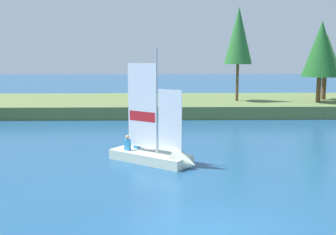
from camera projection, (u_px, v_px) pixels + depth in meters
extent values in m
plane|color=navy|center=(215.00, 235.00, 10.91)|extent=(200.00, 200.00, 0.00)
cube|color=#5B703D|center=(175.00, 104.00, 36.33)|extent=(80.00, 11.82, 1.03)
cylinder|color=brown|center=(237.00, 83.00, 34.55)|extent=(0.24, 0.24, 3.28)
cone|color=#286B2D|center=(239.00, 36.00, 33.91)|extent=(2.44, 2.44, 4.94)
cylinder|color=brown|center=(319.00, 90.00, 33.55)|extent=(0.38, 0.38, 2.21)
cone|color=#1E5B23|center=(321.00, 49.00, 33.01)|extent=(3.05, 3.05, 4.72)
cylinder|color=brown|center=(324.00, 84.00, 35.67)|extent=(0.41, 0.41, 2.88)
cone|color=#47893D|center=(326.00, 51.00, 35.20)|extent=(2.48, 2.48, 3.13)
cube|color=silver|center=(150.00, 157.00, 18.47)|extent=(4.06, 3.47, 0.46)
cone|color=silver|center=(186.00, 163.00, 17.36)|extent=(1.55, 1.61, 1.27)
cylinder|color=#B7B7BC|center=(157.00, 102.00, 17.83)|extent=(0.08, 0.08, 4.90)
cube|color=white|center=(142.00, 105.00, 18.34)|extent=(1.39, 1.02, 3.95)
cube|color=red|center=(142.00, 116.00, 18.42)|extent=(1.26, 0.92, 0.47)
cube|color=white|center=(170.00, 121.00, 17.55)|extent=(1.05, 0.77, 2.84)
cylinder|color=#B7B7BC|center=(143.00, 146.00, 18.65)|extent=(1.41, 1.04, 0.06)
cube|color=#338CCC|center=(128.00, 145.00, 18.77)|extent=(0.34, 0.33, 0.54)
sphere|color=tan|center=(127.00, 137.00, 18.71)|extent=(0.20, 0.20, 0.20)
cube|color=#338CCC|center=(137.00, 143.00, 19.24)|extent=(0.34, 0.33, 0.46)
sphere|color=tan|center=(137.00, 137.00, 19.19)|extent=(0.20, 0.20, 0.20)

